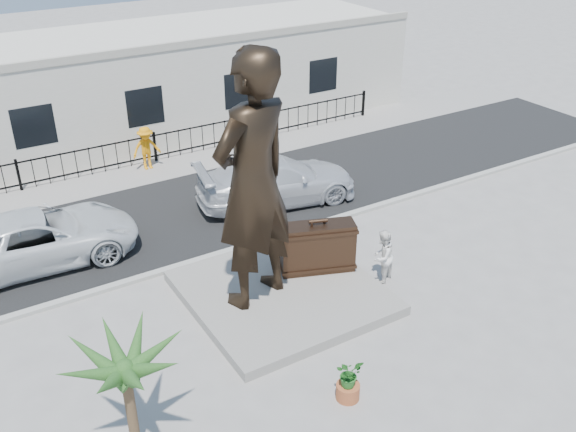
{
  "coord_description": "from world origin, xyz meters",
  "views": [
    {
      "loc": [
        -8.3,
        -11.62,
        10.9
      ],
      "look_at": [
        0.0,
        2.0,
        2.3
      ],
      "focal_mm": 40.0,
      "sensor_mm": 36.0,
      "label": 1
    }
  ],
  "objects_px": {
    "tourist": "(382,257)",
    "statue": "(253,182)",
    "car_white": "(39,238)",
    "suitcase": "(318,247)"
  },
  "relations": [
    {
      "from": "car_white",
      "to": "suitcase",
      "type": "bearing_deg",
      "value": -124.24
    },
    {
      "from": "tourist",
      "to": "car_white",
      "type": "xyz_separation_m",
      "value": [
        -8.44,
        6.42,
        0.0
      ]
    },
    {
      "from": "statue",
      "to": "tourist",
      "type": "xyz_separation_m",
      "value": [
        3.79,
        -0.91,
        -2.99
      ]
    },
    {
      "from": "statue",
      "to": "car_white",
      "type": "bearing_deg",
      "value": -67.85
    },
    {
      "from": "statue",
      "to": "tourist",
      "type": "relative_size",
      "value": 4.17
    },
    {
      "from": "tourist",
      "to": "car_white",
      "type": "height_order",
      "value": "tourist"
    },
    {
      "from": "tourist",
      "to": "statue",
      "type": "bearing_deg",
      "value": -36.27
    },
    {
      "from": "statue",
      "to": "suitcase",
      "type": "xyz_separation_m",
      "value": [
        2.23,
        0.22,
        -2.77
      ]
    },
    {
      "from": "tourist",
      "to": "car_white",
      "type": "relative_size",
      "value": 0.28
    },
    {
      "from": "suitcase",
      "to": "tourist",
      "type": "height_order",
      "value": "suitcase"
    }
  ]
}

